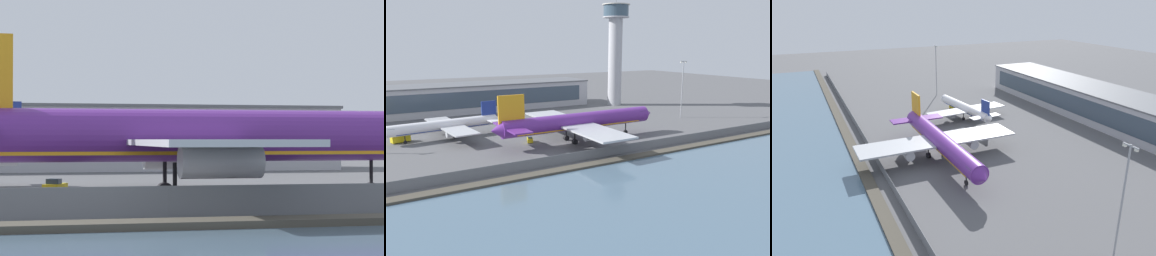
# 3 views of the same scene
# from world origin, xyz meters

# --- Properties ---
(ground_plane) EXTENTS (500.00, 500.00, 0.00)m
(ground_plane) POSITION_xyz_m (0.00, 0.00, 0.00)
(ground_plane) COLOR #565659
(shoreline_seawall) EXTENTS (320.00, 3.00, 0.50)m
(shoreline_seawall) POSITION_xyz_m (0.00, -20.50, 0.25)
(shoreline_seawall) COLOR #474238
(shoreline_seawall) RESTS_ON ground
(perimeter_fence) EXTENTS (280.00, 0.10, 2.41)m
(perimeter_fence) POSITION_xyz_m (0.00, -16.00, 1.20)
(perimeter_fence) COLOR slate
(perimeter_fence) RESTS_ON ground
(cargo_jet_purple) EXTENTS (54.48, 46.71, 15.24)m
(cargo_jet_purple) POSITION_xyz_m (5.61, 1.38, 5.81)
(cargo_jet_purple) COLOR #602889
(cargo_jet_purple) RESTS_ON ground
(passenger_jet_white) EXTENTS (37.03, 32.18, 10.39)m
(passenger_jet_white) POSITION_xyz_m (-27.36, 24.81, 3.96)
(passenger_jet_white) COLOR white
(passenger_jet_white) RESTS_ON ground
(baggage_tug) EXTENTS (2.59, 3.55, 1.80)m
(baggage_tug) POSITION_xyz_m (-7.40, 7.00, 0.81)
(baggage_tug) COLOR yellow
(baggage_tug) RESTS_ON ground
(ops_van) EXTENTS (5.58, 3.47, 2.48)m
(ops_van) POSITION_xyz_m (-40.24, 26.04, 1.28)
(ops_van) COLOR yellow
(ops_van) RESTS_ON ground
(control_tower) EXTENTS (12.76, 12.76, 48.91)m
(control_tower) POSITION_xyz_m (56.26, 54.07, 27.96)
(control_tower) COLOR #ADADB2
(control_tower) RESTS_ON ground
(terminal_building) EXTENTS (114.94, 21.72, 11.81)m
(terminal_building) POSITION_xyz_m (-11.65, 72.05, 5.92)
(terminal_building) COLOR #B2B2B7
(terminal_building) RESTS_ON ground
(apron_light_mast_apron_west) EXTENTS (3.20, 0.40, 22.22)m
(apron_light_mast_apron_west) POSITION_xyz_m (60.00, 13.92, 12.40)
(apron_light_mast_apron_west) COLOR #93969B
(apron_light_mast_apron_west) RESTS_ON ground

